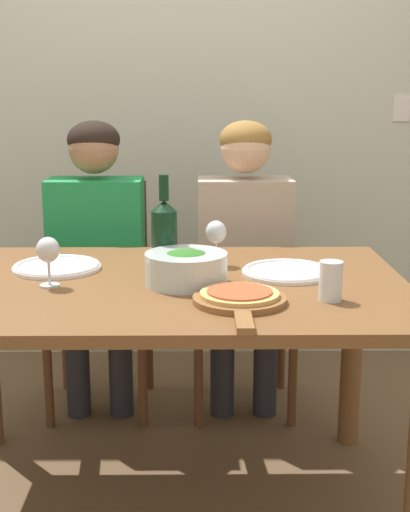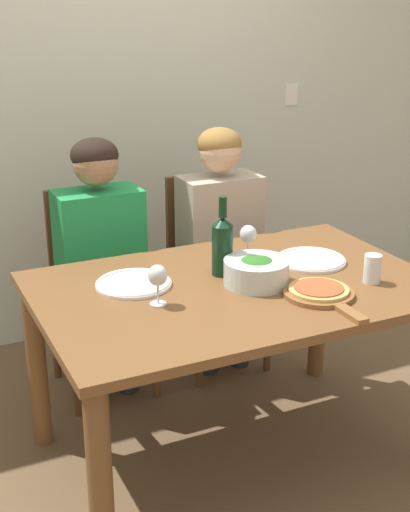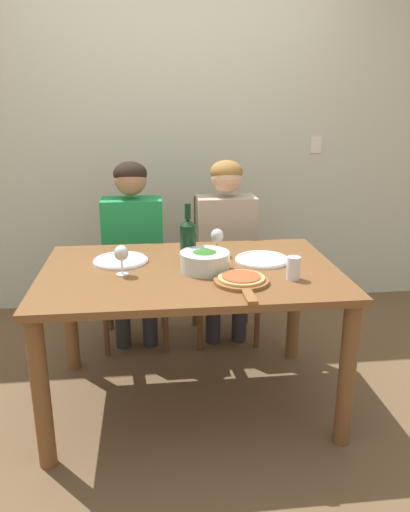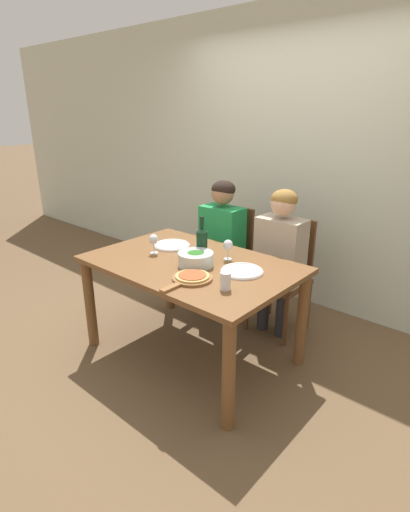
{
  "view_description": "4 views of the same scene",
  "coord_description": "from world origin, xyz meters",
  "px_view_note": "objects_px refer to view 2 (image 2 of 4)",
  "views": [
    {
      "loc": [
        0.11,
        -2.11,
        1.34
      ],
      "look_at": [
        0.13,
        0.02,
        0.84
      ],
      "focal_mm": 50.0,
      "sensor_mm": 36.0,
      "label": 1
    },
    {
      "loc": [
        -1.18,
        -2.21,
        1.79
      ],
      "look_at": [
        -0.14,
        -0.03,
        0.91
      ],
      "focal_mm": 50.0,
      "sensor_mm": 36.0,
      "label": 2
    },
    {
      "loc": [
        -0.19,
        -2.38,
        1.59
      ],
      "look_at": [
        0.07,
        -0.01,
        0.84
      ],
      "focal_mm": 35.0,
      "sensor_mm": 36.0,
      "label": 3
    },
    {
      "loc": [
        1.84,
        -1.95,
        1.8
      ],
      "look_at": [
        0.09,
        0.05,
        0.82
      ],
      "focal_mm": 28.0,
      "sensor_mm": 36.0,
      "label": 4
    }
  ],
  "objects_px": {
    "wine_glass_left": "(158,277)",
    "dinner_plate_left": "(134,283)",
    "pizza_on_board": "(320,293)",
    "person_woman": "(101,246)",
    "broccoli_bowl": "(256,272)",
    "chair_right": "(211,265)",
    "person_man": "(221,229)",
    "wine_bottle": "(222,244)",
    "water_tumbler": "(372,269)",
    "dinner_plate_right": "(311,260)",
    "wine_glass_right": "(248,236)",
    "chair_left": "(96,284)"
  },
  "relations": [
    {
      "from": "person_woman",
      "to": "chair_right",
      "type": "bearing_deg",
      "value": 10.79
    },
    {
      "from": "person_woman",
      "to": "dinner_plate_right",
      "type": "relative_size",
      "value": 4.25
    },
    {
      "from": "pizza_on_board",
      "to": "wine_glass_right",
      "type": "relative_size",
      "value": 2.65
    },
    {
      "from": "chair_left",
      "to": "wine_bottle",
      "type": "bearing_deg",
      "value": -66.94
    },
    {
      "from": "dinner_plate_left",
      "to": "wine_bottle",
      "type": "bearing_deg",
      "value": -5.98
    },
    {
      "from": "chair_right",
      "to": "person_woman",
      "type": "bearing_deg",
      "value": -169.21
    },
    {
      "from": "broccoli_bowl",
      "to": "wine_glass_right",
      "type": "height_order",
      "value": "wine_glass_right"
    },
    {
      "from": "wine_glass_right",
      "to": "water_tumbler",
      "type": "xyz_separation_m",
      "value": [
        0.31,
        -0.42,
        -0.05
      ]
    },
    {
      "from": "person_woman",
      "to": "chair_left",
      "type": "bearing_deg",
      "value": 90.0
    },
    {
      "from": "chair_right",
      "to": "person_woman",
      "type": "distance_m",
      "value": 0.66
    },
    {
      "from": "pizza_on_board",
      "to": "wine_bottle",
      "type": "bearing_deg",
      "value": 122.19
    },
    {
      "from": "person_woman",
      "to": "dinner_plate_left",
      "type": "xyz_separation_m",
      "value": [
        -0.05,
        -0.57,
        0.04
      ]
    },
    {
      "from": "chair_left",
      "to": "dinner_plate_left",
      "type": "distance_m",
      "value": 0.73
    },
    {
      "from": "person_man",
      "to": "dinner_plate_right",
      "type": "relative_size",
      "value": 4.25
    },
    {
      "from": "person_woman",
      "to": "wine_glass_right",
      "type": "relative_size",
      "value": 8.1
    },
    {
      "from": "person_woman",
      "to": "wine_bottle",
      "type": "relative_size",
      "value": 3.87
    },
    {
      "from": "pizza_on_board",
      "to": "wine_glass_left",
      "type": "relative_size",
      "value": 2.65
    },
    {
      "from": "dinner_plate_left",
      "to": "pizza_on_board",
      "type": "distance_m",
      "value": 0.7
    },
    {
      "from": "chair_left",
      "to": "wine_bottle",
      "type": "height_order",
      "value": "wine_bottle"
    },
    {
      "from": "person_woman",
      "to": "broccoli_bowl",
      "type": "bearing_deg",
      "value": -63.25
    },
    {
      "from": "chair_right",
      "to": "dinner_plate_left",
      "type": "xyz_separation_m",
      "value": [
        -0.65,
        -0.68,
        0.27
      ]
    },
    {
      "from": "wine_glass_left",
      "to": "pizza_on_board",
      "type": "bearing_deg",
      "value": -18.28
    },
    {
      "from": "water_tumbler",
      "to": "broccoli_bowl",
      "type": "bearing_deg",
      "value": 156.62
    },
    {
      "from": "chair_right",
      "to": "water_tumbler",
      "type": "distance_m",
      "value": 1.1
    },
    {
      "from": "person_woman",
      "to": "person_man",
      "type": "relative_size",
      "value": 1.0
    },
    {
      "from": "wine_glass_left",
      "to": "dinner_plate_right",
      "type": "bearing_deg",
      "value": 10.49
    },
    {
      "from": "chair_right",
      "to": "pizza_on_board",
      "type": "relative_size",
      "value": 2.39
    },
    {
      "from": "dinner_plate_left",
      "to": "pizza_on_board",
      "type": "relative_size",
      "value": 0.72
    },
    {
      "from": "chair_left",
      "to": "dinner_plate_right",
      "type": "relative_size",
      "value": 3.33
    },
    {
      "from": "dinner_plate_right",
      "to": "wine_glass_right",
      "type": "height_order",
      "value": "wine_glass_right"
    },
    {
      "from": "wine_glass_right",
      "to": "chair_left",
      "type": "bearing_deg",
      "value": 127.29
    },
    {
      "from": "person_woman",
      "to": "dinner_plate_left",
      "type": "height_order",
      "value": "person_woman"
    },
    {
      "from": "person_man",
      "to": "dinner_plate_right",
      "type": "distance_m",
      "value": 0.65
    },
    {
      "from": "person_woman",
      "to": "wine_glass_right",
      "type": "height_order",
      "value": "person_woman"
    },
    {
      "from": "wine_bottle",
      "to": "dinner_plate_right",
      "type": "xyz_separation_m",
      "value": [
        0.39,
        -0.03,
        -0.11
      ]
    },
    {
      "from": "person_woman",
      "to": "dinner_plate_right",
      "type": "height_order",
      "value": "person_woman"
    },
    {
      "from": "wine_glass_right",
      "to": "water_tumbler",
      "type": "relative_size",
      "value": 1.35
    },
    {
      "from": "person_man",
      "to": "wine_glass_left",
      "type": "height_order",
      "value": "person_man"
    },
    {
      "from": "chair_right",
      "to": "person_woman",
      "type": "relative_size",
      "value": 0.78
    },
    {
      "from": "person_woman",
      "to": "person_man",
      "type": "distance_m",
      "value": 0.6
    },
    {
      "from": "chair_right",
      "to": "person_man",
      "type": "xyz_separation_m",
      "value": [
        0.0,
        -0.12,
        0.23
      ]
    },
    {
      "from": "person_man",
      "to": "wine_glass_left",
      "type": "relative_size",
      "value": 8.1
    },
    {
      "from": "chair_right",
      "to": "dinner_plate_right",
      "type": "bearing_deg",
      "value": -82.91
    },
    {
      "from": "chair_left",
      "to": "dinner_plate_left",
      "type": "height_order",
      "value": "chair_left"
    },
    {
      "from": "chair_right",
      "to": "broccoli_bowl",
      "type": "bearing_deg",
      "value": -104.64
    },
    {
      "from": "wine_glass_left",
      "to": "dinner_plate_left",
      "type": "bearing_deg",
      "value": 94.99
    },
    {
      "from": "wine_glass_right",
      "to": "wine_bottle",
      "type": "bearing_deg",
      "value": -149.79
    },
    {
      "from": "dinner_plate_right",
      "to": "person_man",
      "type": "bearing_deg",
      "value": 98.36
    },
    {
      "from": "wine_bottle",
      "to": "person_man",
      "type": "bearing_deg",
      "value": 63.76
    },
    {
      "from": "dinner_plate_right",
      "to": "water_tumbler",
      "type": "distance_m",
      "value": 0.3
    }
  ]
}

